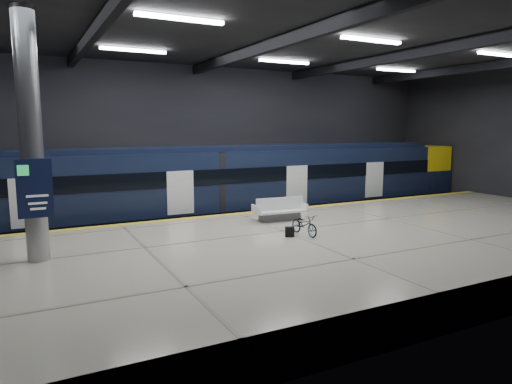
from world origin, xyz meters
TOP-DOWN VIEW (x-y plane):
  - ground at (0.00, 0.00)m, footprint 30.00×30.00m
  - room_shell at (-0.00, 0.00)m, footprint 30.10×16.10m
  - platform at (0.00, -2.50)m, footprint 30.00×11.00m
  - safety_strip at (0.00, 2.75)m, footprint 30.00×0.40m
  - rails at (0.00, 5.50)m, footprint 30.00×1.52m
  - train at (2.62, 5.50)m, footprint 29.40×2.84m
  - bench at (0.86, 0.68)m, footprint 2.19×1.04m
  - bicycle at (0.37, -1.88)m, footprint 0.57×1.43m
  - pannier_bag at (-0.23, -1.88)m, footprint 0.35×0.28m
  - info_column at (-8.00, -1.03)m, footprint 0.90×0.78m

SIDE VIEW (x-z plane):
  - ground at x=0.00m, z-range 0.00..0.00m
  - rails at x=0.00m, z-range 0.00..0.16m
  - platform at x=0.00m, z-range 0.00..1.10m
  - safety_strip at x=0.00m, z-range 1.10..1.11m
  - pannier_bag at x=-0.23m, z-range 1.10..1.45m
  - bench at x=0.86m, z-range 0.96..1.90m
  - bicycle at x=0.37m, z-range 1.10..1.84m
  - train at x=2.62m, z-range 0.16..3.95m
  - info_column at x=-8.00m, z-range 1.01..7.91m
  - room_shell at x=0.00m, z-range 1.69..9.74m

